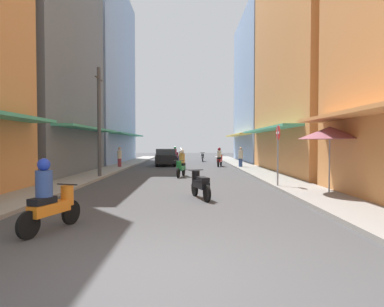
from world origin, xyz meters
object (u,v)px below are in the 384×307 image
object	(u,v)px
motorbike_green	(181,164)
vendor_umbrella	(330,133)
motorbike_maroon	(176,155)
pedestrian_crossing	(241,158)
utility_pole	(99,122)
motorbike_silver	(203,157)
pedestrian_midway	(120,158)
parked_car	(165,157)
motorbike_black	(200,184)
street_sign_no_entry	(278,148)
motorbike_red	(220,158)
motorbike_orange	(50,199)
motorbike_blue	(181,160)

from	to	relation	value
motorbike_green	vendor_umbrella	size ratio (longest dim) A/B	0.71
motorbike_maroon	pedestrian_crossing	world-z (taller)	pedestrian_crossing
motorbike_green	utility_pole	distance (m)	5.08
motorbike_green	vendor_umbrella	bearing A→B (deg)	-50.93
motorbike_silver	pedestrian_midway	size ratio (longest dim) A/B	1.12
motorbike_silver	parked_car	size ratio (longest dim) A/B	0.43
motorbike_black	parked_car	distance (m)	16.71
pedestrian_crossing	vendor_umbrella	world-z (taller)	vendor_umbrella
motorbike_silver	street_sign_no_entry	world-z (taller)	street_sign_no_entry
motorbike_silver	utility_pole	bearing A→B (deg)	-111.01
motorbike_green	motorbike_black	bearing A→B (deg)	-83.49
motorbike_silver	parked_car	distance (m)	7.26
parked_car	pedestrian_crossing	distance (m)	6.70
motorbike_red	motorbike_orange	distance (m)	20.30
motorbike_silver	motorbike_blue	distance (m)	10.25
motorbike_blue	pedestrian_midway	distance (m)	4.83
motorbike_silver	motorbike_maroon	bearing A→B (deg)	163.23
motorbike_maroon	pedestrian_crossing	bearing A→B (deg)	-62.00
motorbike_black	motorbike_orange	size ratio (longest dim) A/B	1.01
utility_pole	parked_car	bearing A→B (deg)	74.23
motorbike_blue	motorbike_maroon	bearing A→B (deg)	94.66
motorbike_silver	vendor_umbrella	distance (m)	22.78
pedestrian_crossing	pedestrian_midway	xyz separation A→B (m)	(-9.31, 0.08, -0.01)
motorbike_black	pedestrian_midway	size ratio (longest dim) A/B	1.08
motorbike_orange	utility_pole	bearing A→B (deg)	100.27
parked_car	street_sign_no_entry	size ratio (longest dim) A/B	1.60
motorbike_orange	pedestrian_crossing	size ratio (longest dim) A/B	1.07
motorbike_red	motorbike_maroon	distance (m)	9.22
vendor_umbrella	street_sign_no_entry	xyz separation A→B (m)	(-1.30, 2.02, -0.56)
pedestrian_crossing	vendor_umbrella	size ratio (longest dim) A/B	0.65
motorbike_black	street_sign_no_entry	world-z (taller)	street_sign_no_entry
motorbike_black	motorbike_maroon	xyz separation A→B (m)	(-1.85, 23.79, 0.20)
motorbike_silver	vendor_umbrella	bearing A→B (deg)	-80.83
motorbike_silver	motorbike_orange	xyz separation A→B (m)	(-4.39, -26.97, 0.20)
parked_car	street_sign_no_entry	bearing A→B (deg)	-67.56
motorbike_orange	pedestrian_crossing	xyz separation A→B (m)	(6.93, 17.62, 0.11)
motorbike_blue	utility_pole	xyz separation A→B (m)	(-4.29, -6.36, 2.37)
motorbike_black	utility_pole	distance (m)	8.75
motorbike_black	street_sign_no_entry	bearing A→B (deg)	36.72
motorbike_orange	street_sign_no_entry	world-z (taller)	street_sign_no_entry
parked_car	utility_pole	world-z (taller)	utility_pole
pedestrian_crossing	pedestrian_midway	distance (m)	9.31
motorbike_blue	vendor_umbrella	world-z (taller)	vendor_umbrella
motorbike_green	motorbike_maroon	bearing A→B (deg)	93.55
motorbike_silver	motorbike_red	distance (m)	7.51
motorbike_red	utility_pole	world-z (taller)	utility_pole
motorbike_red	street_sign_no_entry	distance (m)	13.07
parked_car	utility_pole	size ratio (longest dim) A/B	0.71
pedestrian_crossing	utility_pole	distance (m)	11.54
motorbike_orange	pedestrian_midway	distance (m)	17.86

